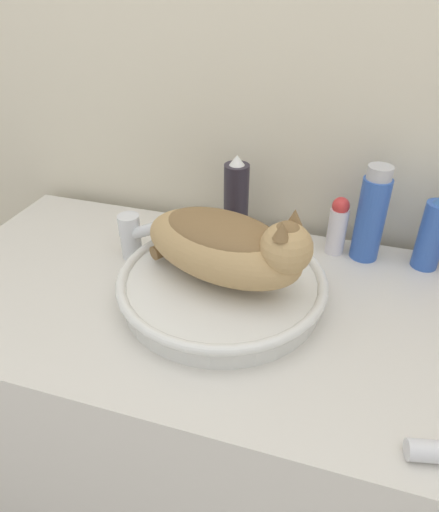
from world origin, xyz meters
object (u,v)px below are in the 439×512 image
object	(u,v)px
spray_bottle_trigger	(432,234)
hairspray_can_black	(236,200)
cat	(228,244)
deodorant_stick	(338,226)
faucet	(136,234)
shampoo_bottle_tall	(371,215)

from	to	relation	value
spray_bottle_trigger	hairspray_can_black	xyz separation A→B (m)	(-0.41, 0.00, 0.02)
cat	deodorant_stick	xyz separation A→B (m)	(0.18, 0.23, -0.06)
faucet	shampoo_bottle_tall	distance (m)	0.49
shampoo_bottle_tall	faucet	bearing A→B (deg)	-161.51
cat	shampoo_bottle_tall	xyz separation A→B (m)	(0.24, 0.23, -0.02)
faucet	deodorant_stick	xyz separation A→B (m)	(0.40, 0.16, 0.00)
hairspray_can_black	deodorant_stick	xyz separation A→B (m)	(0.23, 0.00, -0.03)
faucet	deodorant_stick	world-z (taller)	faucet
cat	faucet	distance (m)	0.24
spray_bottle_trigger	shampoo_bottle_tall	distance (m)	0.13
hairspray_can_black	shampoo_bottle_tall	distance (m)	0.29
cat	spray_bottle_trigger	bearing A→B (deg)	46.62
faucet	shampoo_bottle_tall	world-z (taller)	shampoo_bottle_tall
spray_bottle_trigger	shampoo_bottle_tall	size ratio (longest dim) A/B	0.81
faucet	shampoo_bottle_tall	bearing A→B (deg)	37.51
hairspray_can_black	shampoo_bottle_tall	xyz separation A→B (m)	(0.29, 0.00, 0.01)
faucet	hairspray_can_black	size ratio (longest dim) A/B	0.76
hairspray_can_black	deodorant_stick	size ratio (longest dim) A/B	1.50
cat	faucet	xyz separation A→B (m)	(-0.22, 0.07, -0.06)
faucet	hairspray_can_black	bearing A→B (deg)	60.74
faucet	shampoo_bottle_tall	size ratio (longest dim) A/B	0.72
shampoo_bottle_tall	deodorant_stick	bearing A→B (deg)	-180.00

